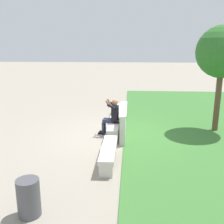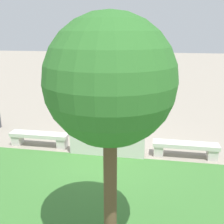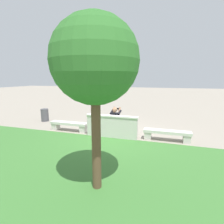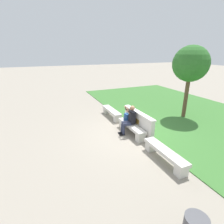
{
  "view_description": "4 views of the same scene",
  "coord_description": "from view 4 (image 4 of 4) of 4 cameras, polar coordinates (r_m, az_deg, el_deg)",
  "views": [
    {
      "loc": [
        9.06,
        0.56,
        3.2
      ],
      "look_at": [
        0.16,
        -0.06,
        0.89
      ],
      "focal_mm": 42.0,
      "sensor_mm": 36.0,
      "label": 1
    },
    {
      "loc": [
        -1.38,
        7.38,
        3.61
      ],
      "look_at": [
        0.04,
        -0.79,
        1.04
      ],
      "focal_mm": 42.0,
      "sensor_mm": 36.0,
      "label": 2
    },
    {
      "loc": [
        -2.19,
        7.32,
        2.6
      ],
      "look_at": [
        0.16,
        -0.25,
        1.04
      ],
      "focal_mm": 28.0,
      "sensor_mm": 36.0,
      "label": 3
    },
    {
      "loc": [
        6.3,
        -3.66,
        3.6
      ],
      "look_at": [
        -0.42,
        -0.78,
        1.02
      ],
      "focal_mm": 28.0,
      "sensor_mm": 36.0,
      "label": 4
    }
  ],
  "objects": [
    {
      "name": "backrest_wall_with_plaque",
      "position": [
        8.07,
        8.51,
        -3.26
      ],
      "size": [
        2.31,
        0.24,
        1.01
      ],
      "color": "beige",
      "rests_on": "ground"
    },
    {
      "name": "tree_left_background",
      "position": [
        10.29,
        24.31,
        14.03
      ],
      "size": [
        1.87,
        1.87,
        3.89
      ],
      "color": "brown",
      "rests_on": "ground"
    },
    {
      "name": "bench_near",
      "position": [
        8.0,
        6.35,
        -5.08
      ],
      "size": [
        1.92,
        0.4,
        0.45
      ],
      "color": "beige",
      "rests_on": "ground"
    },
    {
      "name": "grass_strip",
      "position": [
        10.82,
        26.98,
        -2.12
      ],
      "size": [
        18.54,
        8.0,
        0.03
      ],
      "primitive_type": "cube",
      "color": "#3D7533",
      "rests_on": "ground"
    },
    {
      "name": "ground_plane",
      "position": [
        8.12,
        6.27,
        -7.0
      ],
      "size": [
        80.0,
        80.0,
        0.0
      ],
      "primitive_type": "plane",
      "color": "gray"
    },
    {
      "name": "backpack",
      "position": [
        8.26,
        4.89,
        -1.75
      ],
      "size": [
        0.28,
        0.24,
        0.43
      ],
      "color": "#234C8C",
      "rests_on": "bench_near"
    },
    {
      "name": "bench_main",
      "position": [
        9.92,
        -0.17,
        -0.0
      ],
      "size": [
        1.92,
        0.4,
        0.45
      ],
      "color": "beige",
      "rests_on": "ground"
    },
    {
      "name": "person_photographer",
      "position": [
        7.85,
        5.73,
        -2.08
      ],
      "size": [
        0.5,
        0.75,
        1.32
      ],
      "color": "black",
      "rests_on": "ground"
    },
    {
      "name": "bench_mid",
      "position": [
        6.34,
        16.85,
        -12.9
      ],
      "size": [
        1.92,
        0.4,
        0.45
      ],
      "color": "beige",
      "rests_on": "ground"
    }
  ]
}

